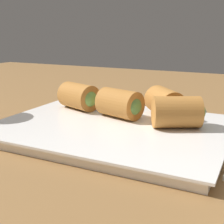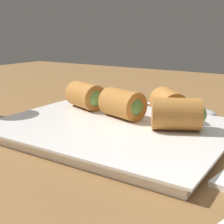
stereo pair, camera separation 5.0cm
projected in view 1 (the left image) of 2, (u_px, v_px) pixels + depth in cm
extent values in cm
cube|color=olive|center=(130.00, 138.00, 45.58)|extent=(180.00, 140.00, 2.00)
cube|color=white|center=(112.00, 130.00, 43.95)|extent=(30.22, 23.21, 1.20)
cube|color=white|center=(112.00, 125.00, 43.76)|extent=(31.43, 24.14, 0.30)
cylinder|color=#B77533|center=(79.00, 96.00, 51.52)|extent=(7.30, 6.09, 4.25)
sphere|color=#6B9E47|center=(88.00, 99.00, 49.81)|extent=(2.76, 2.76, 2.76)
cylinder|color=#B77533|center=(177.00, 112.00, 41.69)|extent=(7.49, 6.64, 4.25)
sphere|color=#6B9E47|center=(195.00, 112.00, 41.75)|extent=(2.76, 2.76, 2.76)
cylinder|color=#B77533|center=(120.00, 103.00, 46.47)|extent=(7.19, 5.86, 4.25)
sphere|color=#56843D|center=(133.00, 106.00, 44.84)|extent=(2.76, 2.76, 2.76)
cylinder|color=#B77533|center=(165.00, 102.00, 47.19)|extent=(7.30, 7.49, 4.25)
sphere|color=#6B9E47|center=(172.00, 106.00, 44.87)|extent=(2.76, 2.76, 2.76)
cylinder|color=silver|center=(145.00, 104.00, 60.90)|extent=(11.03, 3.42, 0.50)
ellipsoid|color=silver|center=(195.00, 111.00, 53.97)|extent=(4.62, 3.98, 1.37)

